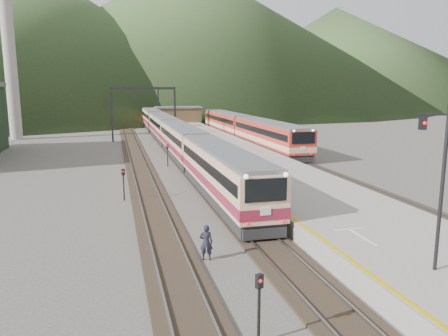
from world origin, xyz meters
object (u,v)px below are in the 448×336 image
object	(u,v)px
second_train	(244,127)
signal_mast	(444,167)
main_train	(171,134)
worker	(206,242)

from	to	relation	value
second_train	signal_mast	xyz separation A→B (m)	(-7.03, -48.63, 2.89)
main_train	worker	size ratio (longest dim) A/B	43.65
signal_mast	worker	xyz separation A→B (m)	(-7.81, 5.47, -4.15)
main_train	second_train	size ratio (longest dim) A/B	1.77
main_train	second_train	bearing A→B (deg)	22.84
worker	second_train	bearing A→B (deg)	-94.03
main_train	signal_mast	distance (m)	44.12
worker	main_train	bearing A→B (deg)	-80.04
main_train	signal_mast	bearing A→B (deg)	-84.17
main_train	worker	xyz separation A→B (m)	(-3.34, -38.31, -1.03)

